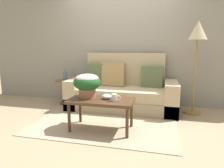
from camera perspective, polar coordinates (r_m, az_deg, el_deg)
name	(u,v)px	position (r m, az deg, el deg)	size (l,w,h in m)	color
ground_plane	(106,121)	(3.40, -1.66, -10.66)	(14.00, 14.00, 0.00)	tan
wall_back	(122,44)	(4.43, 2.81, 11.42)	(6.40, 0.12, 2.61)	gray
area_rug	(108,119)	(3.48, -1.26, -10.07)	(2.26, 1.88, 0.01)	tan
couch	(122,92)	(4.05, 2.96, -2.29)	(2.13, 0.89, 1.11)	tan
coffee_table	(101,103)	(2.95, -3.10, -5.40)	(0.95, 0.51, 0.47)	#442D1B
side_table	(66,87)	(4.48, -13.13, -0.90)	(0.42, 0.42, 0.53)	brown
floor_lamp	(198,38)	(3.91, 23.24, 11.89)	(0.33, 0.33, 1.69)	olive
potted_plant	(87,83)	(3.02, -7.13, 0.29)	(0.41, 0.41, 0.36)	#A36B4C
coffee_mug	(115,98)	(2.82, 0.79, -3.88)	(0.13, 0.08, 0.10)	white
snack_bowl	(107,96)	(2.94, -1.50, -3.57)	(0.15, 0.15, 0.07)	silver
table_vase	(65,75)	(4.45, -13.20, 2.43)	(0.09, 0.09, 0.24)	slate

